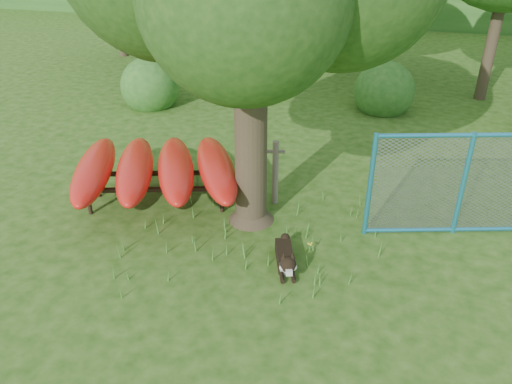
# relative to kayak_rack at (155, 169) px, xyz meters

# --- Properties ---
(ground) EXTENTS (80.00, 80.00, 0.00)m
(ground) POSITION_rel_kayak_rack_xyz_m (2.09, -1.91, -0.80)
(ground) COLOR #20430D
(ground) RESTS_ON ground
(wooden_post) EXTENTS (0.38, 0.15, 1.37)m
(wooden_post) POSITION_rel_kayak_rack_xyz_m (2.29, 0.70, -0.08)
(wooden_post) COLOR #706354
(wooden_post) RESTS_ON ground
(kayak_rack) EXTENTS (4.20, 3.77, 1.05)m
(kayak_rack) POSITION_rel_kayak_rack_xyz_m (0.00, 0.00, 0.00)
(kayak_rack) COLOR black
(kayak_rack) RESTS_ON ground
(husky_dog) EXTENTS (0.56, 1.13, 0.51)m
(husky_dog) POSITION_rel_kayak_rack_xyz_m (3.00, -1.38, -0.62)
(husky_dog) COLOR black
(husky_dog) RESTS_ON ground
(fence_section) EXTENTS (3.31, 1.09, 3.34)m
(fence_section) POSITION_rel_kayak_rack_xyz_m (5.78, 0.54, 0.20)
(fence_section) COLOR teal
(fence_section) RESTS_ON ground
(wildflower_clump) EXTENTS (0.09, 0.08, 0.19)m
(wildflower_clump) POSITION_rel_kayak_rack_xyz_m (3.30, -0.83, -0.65)
(wildflower_clump) COLOR #42852B
(wildflower_clump) RESTS_ON ground
(shrub_left) EXTENTS (1.80, 1.80, 1.80)m
(shrub_left) POSITION_rel_kayak_rack_xyz_m (-2.91, 5.59, -0.80)
(shrub_left) COLOR #265C1D
(shrub_left) RESTS_ON ground
(shrub_mid) EXTENTS (1.80, 1.80, 1.80)m
(shrub_mid) POSITION_rel_kayak_rack_xyz_m (4.09, 7.09, -0.80)
(shrub_mid) COLOR #265C1D
(shrub_mid) RESTS_ON ground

